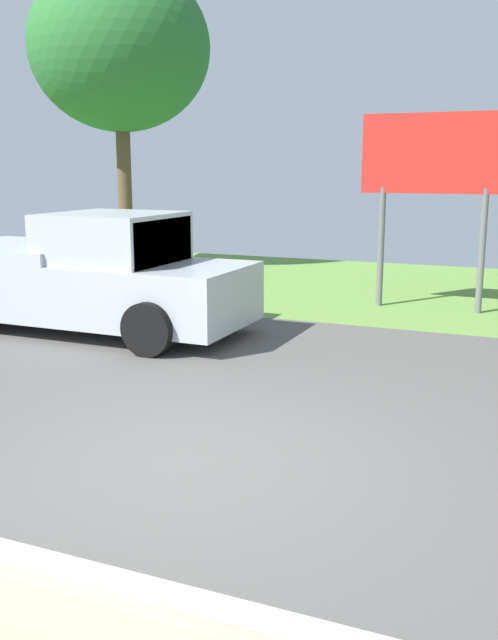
% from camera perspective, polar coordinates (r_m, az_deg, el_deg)
% --- Properties ---
extents(ground_plane, '(40.00, 22.00, 0.20)m').
position_cam_1_polar(ground_plane, '(9.11, 4.16, -4.64)').
color(ground_plane, '#565451').
extents(pickup_truck, '(5.20, 2.28, 1.88)m').
position_cam_1_polar(pickup_truck, '(11.62, -12.57, 3.40)').
color(pickup_truck, '#ADB2BA').
rests_on(pickup_truck, ground_plane).
extents(roadside_billboard, '(2.60, 0.12, 3.50)m').
position_cam_1_polar(roadside_billboard, '(13.36, 14.54, 11.64)').
color(roadside_billboard, slate).
rests_on(roadside_billboard, ground_plane).
extents(tree_right_mid, '(4.47, 4.47, 7.48)m').
position_cam_1_polar(tree_right_mid, '(19.16, -10.25, 20.52)').
color(tree_right_mid, brown).
rests_on(tree_right_mid, ground_plane).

